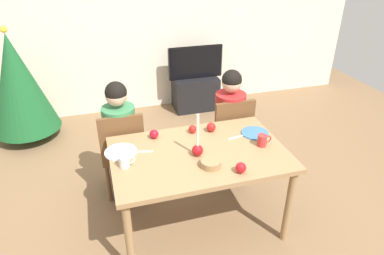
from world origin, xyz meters
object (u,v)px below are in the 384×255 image
at_px(chair_left, 123,149).
at_px(tv_stand, 195,93).
at_px(plate_right, 255,133).
at_px(apple_by_right_mug, 154,134).
at_px(mug_right, 262,140).
at_px(apple_by_left_plate, 211,127).
at_px(apple_far_edge, 193,129).
at_px(apple_near_candle, 241,168).
at_px(tv, 196,62).
at_px(mug_left, 125,161).
at_px(bowl_walnuts, 211,163).
at_px(chair_right, 230,133).
at_px(person_right_child, 229,126).
at_px(person_left_child, 122,142).
at_px(christmas_tree, 18,84).
at_px(plate_left, 121,152).
at_px(dining_table, 199,161).
at_px(candle_centerpiece, 198,147).

distance_m(chair_left, tv_stand, 2.11).
distance_m(plate_right, apple_by_right_mug, 0.88).
relative_size(mug_right, apple_by_left_plate, 1.50).
relative_size(apple_by_left_plate, apple_far_edge, 1.14).
relative_size(tv_stand, apple_near_candle, 7.97).
xyz_separation_m(tv, mug_left, (-1.26, -2.33, 0.09)).
bearing_deg(plate_right, bowl_walnuts, -146.24).
bearing_deg(apple_by_right_mug, plate_right, -11.58).
distance_m(tv_stand, apple_by_left_plate, 2.13).
relative_size(tv, bowl_walnuts, 5.13).
bearing_deg(chair_right, person_right_child, 90.00).
bearing_deg(apple_near_candle, person_left_child, 128.26).
distance_m(tv, apple_by_left_plate, 2.06).
relative_size(person_left_child, apple_by_right_mug, 15.12).
bearing_deg(christmas_tree, apple_near_candle, -52.62).
height_order(mug_left, apple_near_candle, mug_left).
distance_m(chair_right, apple_near_candle, 1.04).
relative_size(chair_left, plate_right, 3.77).
height_order(chair_right, apple_by_left_plate, chair_right).
bearing_deg(person_left_child, bowl_walnuts, -55.30).
distance_m(apple_by_left_plate, apple_by_right_mug, 0.51).
bearing_deg(apple_by_left_plate, apple_by_right_mug, 177.03).
bearing_deg(mug_left, chair_left, 87.47).
bearing_deg(mug_right, chair_right, 90.43).
relative_size(plate_right, mug_right, 1.95).
relative_size(chair_left, plate_left, 3.49).
xyz_separation_m(christmas_tree, apple_by_right_mug, (1.31, -1.73, 0.05)).
height_order(plate_left, apple_by_right_mug, apple_by_right_mug).
height_order(apple_near_candle, apple_by_left_plate, apple_by_left_plate).
height_order(person_left_child, plate_left, person_left_child).
distance_m(dining_table, apple_far_edge, 0.34).
bearing_deg(mug_right, bowl_walnuts, -162.29).
bearing_deg(apple_by_right_mug, tv_stand, 63.81).
distance_m(christmas_tree, candle_centerpiece, 2.63).
height_order(bowl_walnuts, apple_by_left_plate, apple_by_left_plate).
height_order(person_right_child, mug_left, person_right_child).
bearing_deg(chair_left, apple_by_right_mug, -47.45).
xyz_separation_m(tv_stand, plate_left, (-1.27, -2.13, 0.52)).
xyz_separation_m(chair_left, plate_left, (-0.04, -0.44, 0.24)).
bearing_deg(candle_centerpiece, chair_left, 129.90).
bearing_deg(apple_near_candle, christmas_tree, 127.38).
bearing_deg(person_left_child, apple_by_left_plate, -24.11).
bearing_deg(chair_right, plate_right, -85.66).
bearing_deg(candle_centerpiece, tv_stand, 73.42).
bearing_deg(bowl_walnuts, apple_far_edge, 88.43).
distance_m(person_right_child, tv_stand, 1.70).
bearing_deg(chair_right, chair_left, 180.00).
bearing_deg(candle_centerpiece, mug_right, -1.38).
distance_m(candle_centerpiece, apple_near_candle, 0.39).
bearing_deg(christmas_tree, mug_right, -44.38).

